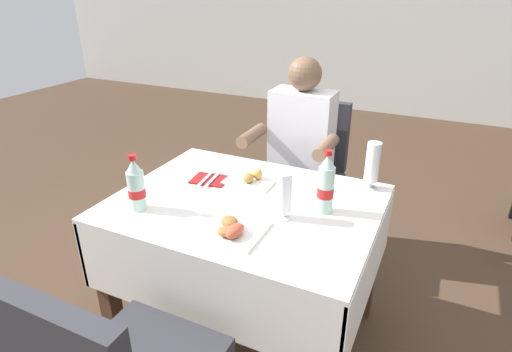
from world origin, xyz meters
The scene contains 12 objects.
ground_plane centered at (0.00, 0.00, 0.00)m, with size 11.00×11.00×0.00m, color #473323.
back_wall centered at (0.00, 4.35, 1.41)m, with size 11.00×0.12×2.82m, color silver.
main_dining_table centered at (0.00, -0.02, 0.58)m, with size 1.14×0.88×0.75m.
chair_far_diner_seat centered at (0.00, 0.81, 0.55)m, with size 0.44×0.50×0.97m.
seated_diner_far centered at (-0.02, 0.70, 0.71)m, with size 0.50×0.46×1.26m.
plate_near_camera centered at (0.07, -0.28, 0.77)m, with size 0.23×0.23×0.06m.
plate_far_diner centered at (-0.06, 0.18, 0.77)m, with size 0.23×0.23×0.07m.
beer_glass_left centered at (0.47, 0.34, 0.87)m, with size 0.07×0.07×0.23m.
beer_glass_middle centered at (0.21, -0.08, 0.86)m, with size 0.07×0.07×0.20m.
cola_bottle_primary centered at (0.34, 0.04, 0.87)m, with size 0.07×0.07×0.27m.
cola_bottle_secondary centered at (-0.38, -0.28, 0.86)m, with size 0.07×0.07×0.25m.
napkin_cutlery_set centered at (-0.25, 0.09, 0.76)m, with size 0.19×0.19×0.01m.
Camera 1 is at (0.74, -1.47, 1.63)m, focal length 29.35 mm.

